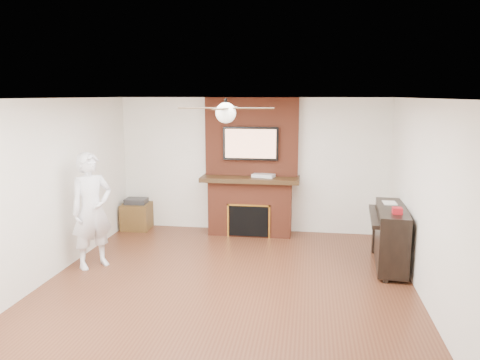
# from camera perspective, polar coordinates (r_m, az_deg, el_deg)

# --- Properties ---
(room_shell) EXTENTS (5.36, 5.86, 2.86)m
(room_shell) POSITION_cam_1_polar(r_m,az_deg,el_deg) (6.07, -1.69, -1.96)
(room_shell) COLOR #4D2616
(room_shell) RESTS_ON ground
(fireplace) EXTENTS (1.78, 0.64, 2.50)m
(fireplace) POSITION_cam_1_polar(r_m,az_deg,el_deg) (8.59, 1.33, -0.05)
(fireplace) COLOR brown
(fireplace) RESTS_ON ground
(tv) EXTENTS (1.00, 0.08, 0.60)m
(tv) POSITION_cam_1_polar(r_m,az_deg,el_deg) (8.45, 1.31, 4.47)
(tv) COLOR black
(tv) RESTS_ON fireplace
(ceiling_fan) EXTENTS (1.21, 1.21, 0.31)m
(ceiling_fan) POSITION_cam_1_polar(r_m,az_deg,el_deg) (5.94, -1.75, 8.29)
(ceiling_fan) COLOR black
(ceiling_fan) RESTS_ON room_shell
(person) EXTENTS (0.73, 0.76, 1.73)m
(person) POSITION_cam_1_polar(r_m,az_deg,el_deg) (7.24, -17.61, -3.56)
(person) COLOR white
(person) RESTS_ON ground
(side_table) EXTENTS (0.55, 0.55, 0.60)m
(side_table) POSITION_cam_1_polar(r_m,az_deg,el_deg) (9.22, -12.47, -4.17)
(side_table) COLOR #523717
(side_table) RESTS_ON ground
(piano) EXTENTS (0.63, 1.43, 1.00)m
(piano) POSITION_cam_1_polar(r_m,az_deg,el_deg) (7.34, 17.86, -6.42)
(piano) COLOR black
(piano) RESTS_ON ground
(cable_box) EXTENTS (0.43, 0.31, 0.06)m
(cable_box) POSITION_cam_1_polar(r_m,az_deg,el_deg) (8.45, 2.88, 0.54)
(cable_box) COLOR silver
(cable_box) RESTS_ON fireplace
(candle_orange) EXTENTS (0.08, 0.08, 0.13)m
(candle_orange) POSITION_cam_1_polar(r_m,az_deg,el_deg) (8.64, 0.72, -6.34)
(candle_orange) COLOR red
(candle_orange) RESTS_ON ground
(candle_green) EXTENTS (0.07, 0.07, 0.10)m
(candle_green) POSITION_cam_1_polar(r_m,az_deg,el_deg) (8.61, 0.39, -6.48)
(candle_green) COLOR #32722D
(candle_green) RESTS_ON ground
(candle_blue) EXTENTS (0.06, 0.06, 0.08)m
(candle_blue) POSITION_cam_1_polar(r_m,az_deg,el_deg) (8.57, 2.18, -6.65)
(candle_blue) COLOR #313A94
(candle_blue) RESTS_ON ground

